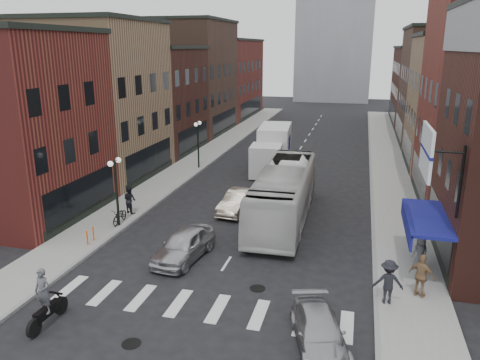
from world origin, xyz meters
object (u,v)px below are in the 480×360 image
object	(u,v)px
bike_rack	(90,236)
transit_bus	(284,193)
curb_car	(319,332)
ped_right_c	(420,252)
streetlamp_near	(116,180)
streetlamp_far	(198,136)
billboard_sign	(429,153)
sedan_left_far	(238,201)
ped_right_a	(388,282)
box_truck	(272,149)
ped_right_b	(422,276)
ped_left_solo	(130,200)
sedan_left_near	(184,245)
parked_bicycle	(120,216)
motorcycle_rider	(45,300)

from	to	relation	value
bike_rack	transit_bus	distance (m)	11.36
curb_car	ped_right_c	xyz separation A→B (m)	(4.04, 7.09, 0.35)
streetlamp_near	streetlamp_far	world-z (taller)	same
billboard_sign	curb_car	size ratio (longest dim) A/B	0.91
sedan_left_far	ped_right_a	size ratio (longest dim) A/B	2.27
streetlamp_near	sedan_left_far	size ratio (longest dim) A/B	0.97
box_truck	billboard_sign	bearing A→B (deg)	-67.62
streetlamp_near	ped_right_b	xyz separation A→B (m)	(16.15, -4.20, -1.82)
billboard_sign	ped_right_c	distance (m)	5.63
ped_left_solo	ped_right_b	distance (m)	17.64
streetlamp_near	sedan_left_near	xyz separation A→B (m)	(5.22, -2.99, -2.16)
bike_rack	sedan_left_near	distance (m)	5.43
ped_right_b	ped_left_solo	bearing A→B (deg)	10.36
billboard_sign	sedan_left_far	distance (m)	13.76
streetlamp_far	sedan_left_far	distance (m)	11.61
box_truck	curb_car	xyz separation A→B (m)	(6.25, -24.09, -1.19)
bike_rack	box_truck	xyz separation A→B (m)	(6.32, 18.34, 1.23)
sedan_left_near	parked_bicycle	bearing A→B (deg)	155.22
ped_right_a	streetlamp_near	bearing A→B (deg)	-22.93
streetlamp_near	bike_rack	world-z (taller)	streetlamp_near
billboard_sign	transit_bus	xyz separation A→B (m)	(-6.90, 7.24, -4.46)
box_truck	transit_bus	bearing A→B (deg)	-80.87
motorcycle_rider	parked_bicycle	world-z (taller)	motorcycle_rider
streetlamp_far	parked_bicycle	size ratio (longest dim) A/B	2.38
ped_right_b	sedan_left_far	bearing A→B (deg)	-9.15
ped_right_a	motorcycle_rider	bearing A→B (deg)	16.52
motorcycle_rider	transit_bus	bearing A→B (deg)	64.65
box_truck	streetlamp_near	bearing A→B (deg)	-116.26
ped_left_solo	ped_right_a	world-z (taller)	ped_right_a
curb_car	ped_left_solo	distance (m)	16.51
streetlamp_near	curb_car	world-z (taller)	streetlamp_near
sedan_left_near	parked_bicycle	size ratio (longest dim) A/B	2.56
parked_bicycle	ped_right_c	distance (m)	16.60
bike_rack	ped_right_c	xyz separation A→B (m)	(16.61, 1.34, 0.39)
streetlamp_near	transit_bus	xyz separation A→B (m)	(9.09, 3.74, -1.24)
streetlamp_near	ped_right_a	xyz separation A→B (m)	(14.80, -5.04, -1.83)
box_truck	ped_right_c	xyz separation A→B (m)	(10.29, -17.00, -0.83)
bike_rack	ped_left_solo	xyz separation A→B (m)	(-0.13, 4.78, 0.47)
ped_right_c	billboard_sign	bearing A→B (deg)	50.92
streetlamp_far	sedan_left_near	distance (m)	17.90
streetlamp_near	ped_right_b	bearing A→B (deg)	-14.57
sedan_left_near	ped_right_c	xyz separation A→B (m)	(11.19, 1.63, 0.19)
billboard_sign	ped_right_a	xyz separation A→B (m)	(-1.19, -1.54, -5.05)
sedan_left_near	ped_right_c	bearing A→B (deg)	15.47
streetlamp_far	ped_right_c	bearing A→B (deg)	-43.11
parked_bicycle	ped_right_b	world-z (taller)	ped_right_b
motorcycle_rider	curb_car	bearing A→B (deg)	8.71
transit_bus	curb_car	bearing A→B (deg)	-76.14
box_truck	transit_bus	size ratio (longest dim) A/B	0.70
streetlamp_near	sedan_left_near	bearing A→B (deg)	-29.82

